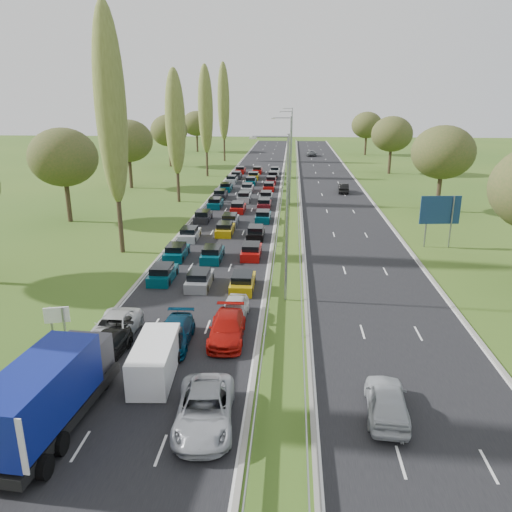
# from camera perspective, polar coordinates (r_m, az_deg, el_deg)

# --- Properties ---
(ground) EXTENTS (260.00, 260.00, 0.00)m
(ground) POSITION_cam_1_polar(r_m,az_deg,el_deg) (72.72, 3.85, 6.20)
(ground) COLOR #32561B
(ground) RESTS_ON ground
(near_carriageway) EXTENTS (10.50, 215.00, 0.04)m
(near_carriageway) POSITION_cam_1_polar(r_m,az_deg,el_deg) (75.50, -1.29, 6.66)
(near_carriageway) COLOR black
(near_carriageway) RESTS_ON ground
(far_carriageway) EXTENTS (10.50, 215.00, 0.04)m
(far_carriageway) POSITION_cam_1_polar(r_m,az_deg,el_deg) (75.45, 9.03, 6.44)
(far_carriageway) COLOR black
(far_carriageway) RESTS_ON ground
(central_reservation) EXTENTS (2.36, 215.00, 0.32)m
(central_reservation) POSITION_cam_1_polar(r_m,az_deg,el_deg) (75.07, 3.88, 6.99)
(central_reservation) COLOR gray
(central_reservation) RESTS_ON ground
(lamp_columns) EXTENTS (0.18, 140.18, 12.00)m
(lamp_columns) POSITION_cam_1_polar(r_m,az_deg,el_deg) (69.80, 3.94, 10.71)
(lamp_columns) COLOR gray
(lamp_columns) RESTS_ON ground
(poplar_row) EXTENTS (2.80, 127.80, 22.44)m
(poplar_row) POSITION_cam_1_polar(r_m,az_deg,el_deg) (61.70, -11.60, 15.47)
(poplar_row) COLOR #2D2116
(poplar_row) RESTS_ON ground
(woodland_left) EXTENTS (8.00, 166.00, 11.10)m
(woodland_left) POSITION_cam_1_polar(r_m,az_deg,el_deg) (60.58, -22.50, 10.02)
(woodland_left) COLOR #2D2116
(woodland_left) RESTS_ON ground
(woodland_right) EXTENTS (8.00, 153.00, 11.10)m
(woodland_right) POSITION_cam_1_polar(r_m,az_deg,el_deg) (61.43, 22.71, 10.08)
(woodland_right) COLOR #2D2116
(woodland_right) RESTS_ON ground
(traffic_queue_fill) EXTENTS (9.03, 67.62, 0.80)m
(traffic_queue_fill) POSITION_cam_1_polar(r_m,az_deg,el_deg) (70.45, -1.72, 6.23)
(traffic_queue_fill) COLOR #053F4C
(traffic_queue_fill) RESTS_ON ground
(near_car_2) EXTENTS (2.46, 5.32, 1.48)m
(near_car_2) POSITION_cam_1_polar(r_m,az_deg,el_deg) (32.21, -15.95, -7.91)
(near_car_2) COLOR silver
(near_car_2) RESTS_ON near_carriageway
(near_car_3) EXTENTS (2.24, 4.81, 1.36)m
(near_car_3) POSITION_cam_1_polar(r_m,az_deg,el_deg) (30.12, -16.81, -9.97)
(near_car_3) COLOR black
(near_car_3) RESTS_ON near_carriageway
(near_car_7) EXTENTS (2.14, 4.96, 1.42)m
(near_car_7) POSITION_cam_1_polar(r_m,az_deg,el_deg) (30.76, -9.30, -8.74)
(near_car_7) COLOR #042E4A
(near_car_7) RESTS_ON near_carriageway
(near_car_10) EXTENTS (3.04, 5.77, 1.55)m
(near_car_10) POSITION_cam_1_polar(r_m,az_deg,el_deg) (23.71, -5.90, -17.08)
(near_car_10) COLOR #A3A6AD
(near_car_10) RESTS_ON near_carriageway
(near_car_11) EXTENTS (2.26, 5.24, 1.50)m
(near_car_11) POSITION_cam_1_polar(r_m,az_deg,el_deg) (30.99, -3.32, -8.23)
(near_car_11) COLOR #AA100A
(near_car_11) RESTS_ON near_carriageway
(near_car_12) EXTENTS (1.82, 4.31, 1.46)m
(near_car_12) POSITION_cam_1_polar(r_m,az_deg,el_deg) (33.63, -2.48, -6.11)
(near_car_12) COLOR silver
(near_car_12) RESTS_ON near_carriageway
(far_car_0) EXTENTS (2.25, 4.78, 1.58)m
(far_car_0) POSITION_cam_1_polar(r_m,az_deg,el_deg) (24.92, 14.74, -15.68)
(far_car_0) COLOR #B0B4BA
(far_car_0) RESTS_ON far_carriageway
(far_car_1) EXTENTS (1.81, 4.55, 1.47)m
(far_car_1) POSITION_cam_1_polar(r_m,az_deg,el_deg) (80.76, 9.95, 7.66)
(far_car_1) COLOR black
(far_car_1) RESTS_ON far_carriageway
(far_car_2) EXTENTS (2.56, 5.28, 1.45)m
(far_car_2) POSITION_cam_1_polar(r_m,az_deg,el_deg) (133.39, 6.34, 11.61)
(far_car_2) COLOR slate
(far_car_2) RESTS_ON far_carriageway
(blue_lorry) EXTENTS (2.41, 8.67, 3.66)m
(blue_lorry) POSITION_cam_1_polar(r_m,az_deg,el_deg) (24.48, -22.35, -14.14)
(blue_lorry) COLOR black
(blue_lorry) RESTS_ON near_carriageway
(white_van_rear) EXTENTS (1.98, 5.04, 2.03)m
(white_van_rear) POSITION_cam_1_polar(r_m,az_deg,el_deg) (27.64, -11.35, -11.34)
(white_van_rear) COLOR white
(white_van_rear) RESTS_ON near_carriageway
(info_sign) EXTENTS (1.47, 0.50, 2.10)m
(info_sign) POSITION_cam_1_polar(r_m,az_deg,el_deg) (33.12, -21.78, -6.64)
(info_sign) COLOR gray
(info_sign) RESTS_ON ground
(direction_sign) EXTENTS (3.99, 0.54, 5.20)m
(direction_sign) POSITION_cam_1_polar(r_m,az_deg,el_deg) (52.44, 20.29, 4.71)
(direction_sign) COLOR gray
(direction_sign) RESTS_ON ground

